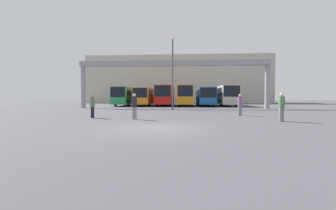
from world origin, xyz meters
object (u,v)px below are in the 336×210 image
Objects in this scene: bus_slot_3 at (185,95)px; pedestrian_near_right at (240,104)px; bus_slot_4 at (205,96)px; pedestrian_mid_left at (134,106)px; bus_slot_2 at (166,95)px; pedestrian_near_left at (282,106)px; lamp_post at (173,70)px; bus_slot_1 at (146,96)px; pedestrian_near_center at (92,106)px; bus_slot_0 at (126,95)px; bus_slot_5 at (225,95)px.

bus_slot_3 reaches higher than pedestrian_near_right.
pedestrian_mid_left is at bearing -105.63° from bus_slot_4.
pedestrian_near_left is at bearing -70.16° from bus_slot_2.
pedestrian_near_left is 0.20× the size of lamp_post.
bus_slot_1 is at bearing 112.57° from lamp_post.
bus_slot_3 reaches higher than pedestrian_near_left.
bus_slot_4 is 7.35× the size of pedestrian_near_center.
bus_slot_4 is 25.31m from pedestrian_near_left.
bus_slot_0 is at bearing 125.94° from lamp_post.
bus_slot_3 reaches higher than bus_slot_2.
bus_slot_0 is 3.46m from bus_slot_1.
bus_slot_1 is 10.16m from bus_slot_4.
pedestrian_mid_left is 9.19m from pedestrian_near_left.
pedestrian_near_center is (-10.09, -23.70, -0.85)m from bus_slot_4.
pedestrian_near_center is at bearing -114.95° from lamp_post.
bus_slot_5 reaches higher than bus_slot_0.
pedestrian_near_right is at bearing -76.47° from pedestrian_near_center.
lamp_post is at bearing -111.36° from bus_slot_4.
bus_slot_3 is (10.16, 0.20, 0.13)m from bus_slot_0.
bus_slot_4 reaches higher than pedestrian_near_right.
bus_slot_2 reaches higher than bus_slot_5.
bus_slot_2 is at bearing 98.32° from lamp_post.
bus_slot_0 is 16.94m from bus_slot_5.
bus_slot_4 is 25.55m from pedestrian_mid_left.
lamp_post reaches higher than bus_slot_2.
bus_slot_1 is at bearing 11.48° from bus_slot_0.
pedestrian_mid_left is 0.20× the size of lamp_post.
bus_slot_5 is 26.48m from pedestrian_mid_left.
bus_slot_1 is at bearing 85.69° from pedestrian_near_left.
pedestrian_near_right is at bearing -128.21° from pedestrian_mid_left.
bus_slot_4 is at bearing 68.64° from lamp_post.
lamp_post reaches higher than pedestrian_near_right.
bus_slot_2 is 26.71m from pedestrian_near_left.
bus_slot_2 is at bearing 5.60° from bus_slot_0.
pedestrian_near_center is (-3.32, -23.62, -1.05)m from bus_slot_2.
bus_slot_3 is at bearing -170.73° from bus_slot_4.
bus_slot_5 is 25.04m from pedestrian_near_left.
bus_slot_5 is 6.76× the size of pedestrian_mid_left.
bus_slot_0 is at bearing -174.40° from bus_slot_2.
pedestrian_near_right is at bearing -87.66° from bus_slot_4.
bus_slot_4 is (13.55, 0.75, -0.07)m from bus_slot_0.
bus_slot_1 is 23.66m from pedestrian_near_center.
bus_slot_1 is at bearing -0.20° from pedestrian_near_center.
pedestrian_near_right is 4.44m from pedestrian_near_left.
lamp_post is at bearing 108.66° from pedestrian_near_right.
bus_slot_4 reaches higher than pedestrian_near_left.
bus_slot_5 is at bearing 56.82° from pedestrian_near_left.
bus_slot_4 reaches higher than pedestrian_near_center.
pedestrian_near_right is (4.24, -20.44, -1.00)m from bus_slot_3.
bus_slot_5 is 7.11× the size of pedestrian_near_center.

